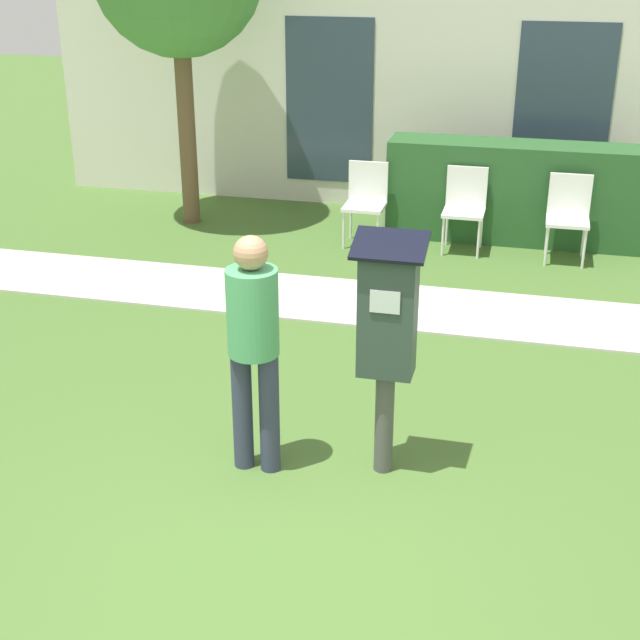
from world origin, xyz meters
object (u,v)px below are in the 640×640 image
at_px(outdoor_chair_left, 366,197).
at_px(parking_meter, 387,326).
at_px(outdoor_chair_right, 568,211).
at_px(outdoor_chair_middle, 465,202).
at_px(person_standing, 253,337).

bearing_deg(outdoor_chair_left, parking_meter, -55.04).
distance_m(outdoor_chair_left, outdoor_chair_right, 2.17).
xyz_separation_m(outdoor_chair_middle, outdoor_chair_right, (1.09, -0.06, 0.00)).
bearing_deg(parking_meter, outdoor_chair_left, 102.66).
distance_m(outdoor_chair_left, outdoor_chair_middle, 1.09).
relative_size(outdoor_chair_middle, outdoor_chair_right, 1.00).
height_order(parking_meter, outdoor_chair_left, parking_meter).
bearing_deg(outdoor_chair_left, person_standing, -65.00).
distance_m(person_standing, outdoor_chair_middle, 4.84).
xyz_separation_m(person_standing, outdoor_chair_right, (1.95, 4.69, -0.40)).
xyz_separation_m(parking_meter, person_standing, (-0.80, -0.17, -0.09)).
height_order(person_standing, outdoor_chair_left, person_standing).
relative_size(parking_meter, outdoor_chair_middle, 1.77).
relative_size(parking_meter, outdoor_chair_right, 1.77).
bearing_deg(parking_meter, person_standing, -168.16).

